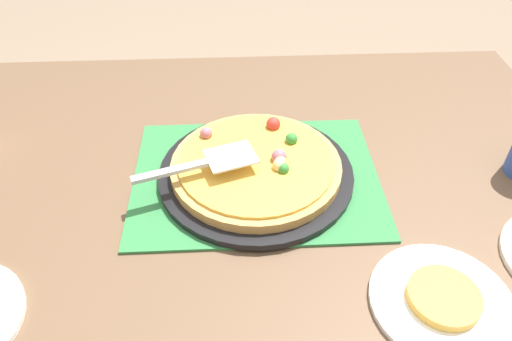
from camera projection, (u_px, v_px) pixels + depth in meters
name	position (u px, v px, depth m)	size (l,w,h in m)	color
dining_table	(256.00, 216.00, 1.02)	(1.40, 1.00, 0.75)	brown
placemat	(256.00, 177.00, 0.95)	(0.48, 0.36, 0.01)	#2D753D
pizza_pan	(256.00, 173.00, 0.94)	(0.38, 0.38, 0.01)	black
pizza	(257.00, 165.00, 0.93)	(0.33, 0.33, 0.05)	tan
plate_far_right	(442.00, 302.00, 0.73)	(0.22, 0.22, 0.01)	white
served_slice_right	(444.00, 297.00, 0.72)	(0.11, 0.11, 0.02)	gold
pizza_server	(206.00, 163.00, 0.88)	(0.23, 0.11, 0.01)	silver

